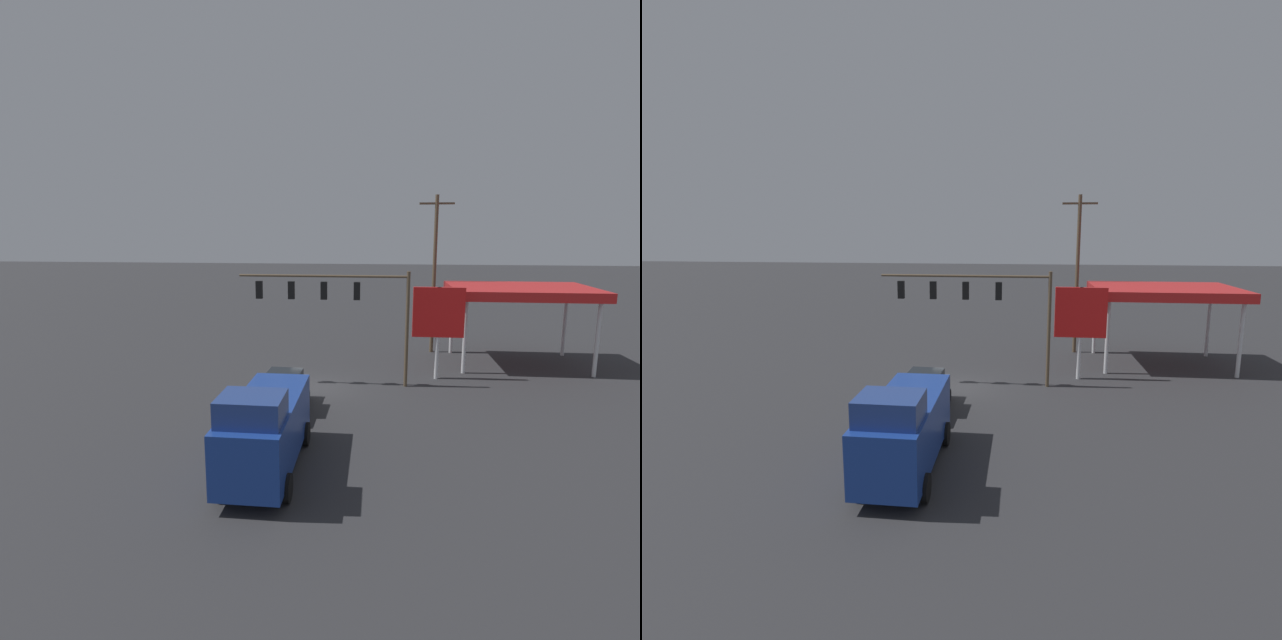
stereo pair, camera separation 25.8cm
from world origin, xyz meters
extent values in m
plane|color=#2D2D30|center=(0.00, 0.00, 0.00)|extent=(200.00, 200.00, 0.00)
cylinder|color=brown|center=(-5.03, -0.71, 3.28)|extent=(0.20, 0.20, 6.56)
cylinder|color=brown|center=(-0.29, -0.71, 6.26)|extent=(9.50, 0.14, 0.14)
cube|color=black|center=(-2.21, -0.71, 5.44)|extent=(0.36, 0.28, 1.00)
sphere|color=#FF4141|center=(-2.21, -0.90, 5.74)|extent=(0.22, 0.22, 0.22)
sphere|color=#392305|center=(-2.21, -0.90, 5.44)|extent=(0.22, 0.22, 0.22)
sphere|color=black|center=(-2.21, -0.90, 5.14)|extent=(0.22, 0.22, 0.22)
cube|color=black|center=(-0.36, -0.71, 5.44)|extent=(0.36, 0.28, 1.00)
sphere|color=#FF4141|center=(-0.36, -0.90, 5.74)|extent=(0.22, 0.22, 0.22)
sphere|color=#392305|center=(-0.36, -0.90, 5.44)|extent=(0.22, 0.22, 0.22)
sphere|color=black|center=(-0.36, -0.90, 5.14)|extent=(0.22, 0.22, 0.22)
cube|color=black|center=(1.49, -0.71, 5.44)|extent=(0.36, 0.28, 1.00)
sphere|color=#FF4141|center=(1.49, -0.90, 5.74)|extent=(0.22, 0.22, 0.22)
sphere|color=#392305|center=(1.49, -0.90, 5.44)|extent=(0.22, 0.22, 0.22)
sphere|color=black|center=(1.49, -0.90, 5.14)|extent=(0.22, 0.22, 0.22)
cube|color=black|center=(3.35, -0.71, 5.44)|extent=(0.36, 0.28, 1.00)
sphere|color=#FF4141|center=(3.35, -0.90, 5.74)|extent=(0.22, 0.22, 0.22)
sphere|color=#392305|center=(3.35, -0.90, 5.44)|extent=(0.22, 0.22, 0.22)
sphere|color=black|center=(3.35, -0.90, 5.14)|extent=(0.22, 0.22, 0.22)
cylinder|color=brown|center=(-7.41, -9.09, 5.59)|extent=(0.26, 0.26, 11.18)
cube|color=brown|center=(-7.41, -9.09, 10.58)|extent=(2.40, 0.14, 0.14)
cube|color=red|center=(-12.66, -6.36, 4.87)|extent=(8.96, 6.39, 0.60)
cube|color=red|center=(-12.66, -9.57, 4.87)|extent=(8.96, 0.06, 0.36)
cylinder|color=silver|center=(-16.54, -8.95, 2.28)|extent=(0.24, 0.24, 4.57)
cylinder|color=silver|center=(-8.78, -8.95, 2.28)|extent=(0.24, 0.24, 4.57)
cylinder|color=silver|center=(-16.54, -3.76, 2.28)|extent=(0.24, 0.24, 4.57)
cylinder|color=silver|center=(-8.78, -3.76, 2.28)|extent=(0.24, 0.24, 4.57)
cylinder|color=silver|center=(-6.95, -2.41, 2.76)|extent=(0.24, 0.24, 5.51)
cube|color=red|center=(-6.95, -2.41, 4.03)|extent=(3.00, 0.24, 2.96)
cube|color=black|center=(-6.95, -2.54, 4.03)|extent=(2.10, 0.04, 1.04)
cube|color=navy|center=(0.74, 9.84, 1.58)|extent=(2.36, 6.82, 2.20)
cube|color=navy|center=(0.76, 11.94, 3.13)|extent=(2.13, 1.82, 0.90)
cylinder|color=black|center=(-0.41, 12.06, 0.48)|extent=(0.23, 0.96, 0.96)
cylinder|color=black|center=(1.93, 12.04, 0.48)|extent=(0.23, 0.96, 0.96)
cylinder|color=black|center=(-0.45, 7.65, 0.48)|extent=(0.23, 0.96, 0.96)
cylinder|color=black|center=(1.89, 7.63, 0.48)|extent=(0.23, 0.96, 0.96)
cube|color=#474C51|center=(1.19, 3.78, 0.78)|extent=(1.94, 4.46, 0.90)
cube|color=black|center=(1.19, 3.78, 1.58)|extent=(1.72, 2.05, 0.70)
cylinder|color=black|center=(0.31, 5.24, 0.33)|extent=(0.24, 0.67, 0.66)
cylinder|color=black|center=(2.15, 5.18, 0.33)|extent=(0.24, 0.67, 0.66)
cylinder|color=black|center=(0.22, 2.39, 0.33)|extent=(0.24, 0.67, 0.66)
cylinder|color=black|center=(2.06, 2.33, 0.33)|extent=(0.24, 0.67, 0.66)
camera|label=1|loc=(-3.05, 26.97, 8.88)|focal=28.00mm
camera|label=2|loc=(-3.31, 26.94, 8.88)|focal=28.00mm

